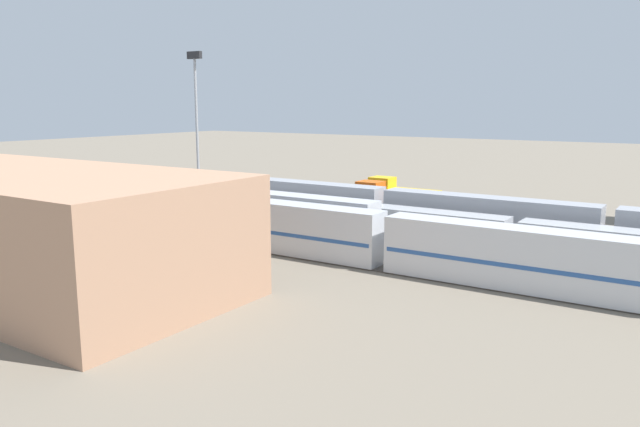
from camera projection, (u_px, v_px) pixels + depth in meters
The scene contains 15 objects.
ground_plane at pixel (308, 227), 75.89m from camera, with size 400.00×400.00×0.00m, color #756B5B.
track_bed_0 at pixel (359, 211), 86.20m from camera, with size 140.00×2.80×0.12m, color #4C443D.
track_bed_1 at pixel (340, 217), 82.07m from camera, with size 140.00×2.80×0.12m, color #4C443D.
track_bed_2 at pixel (320, 223), 77.94m from camera, with size 140.00×2.80×0.12m, color #4C443D.
track_bed_3 at pixel (297, 229), 73.81m from camera, with size 140.00×2.80×0.12m, color #3D3833.
track_bed_4 at pixel (271, 237), 69.69m from camera, with size 140.00×2.80×0.12m, color #4C443D.
track_bed_5 at pixel (242, 245), 65.56m from camera, with size 140.00×2.80×0.12m, color #4C443D.
train_on_track_5 at pixel (279, 227), 62.53m from camera, with size 119.80×3.06×5.00m.
train_on_track_4 at pixel (134, 198), 81.36m from camera, with size 71.40×3.00×5.00m.
train_on_track_1 at pixel (389, 206), 77.84m from camera, with size 10.00×3.00×5.00m.
train_on_track_0 at pixel (400, 200), 82.44m from camera, with size 10.00×3.00×5.00m.
train_on_track_3 at pixel (400, 225), 66.17m from camera, with size 71.40×3.00×3.80m.
train_on_track_2 at pixel (385, 209), 72.60m from camera, with size 95.60×3.00×5.00m.
light_mast_0 at pixel (196, 102), 103.07m from camera, with size 2.80×0.70×23.35m.
maintenance_shed at pixel (6, 224), 52.65m from camera, with size 43.30×17.39×9.50m, color tan.
Camera 1 is at (-41.76, 61.64, 14.83)m, focal length 34.74 mm.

